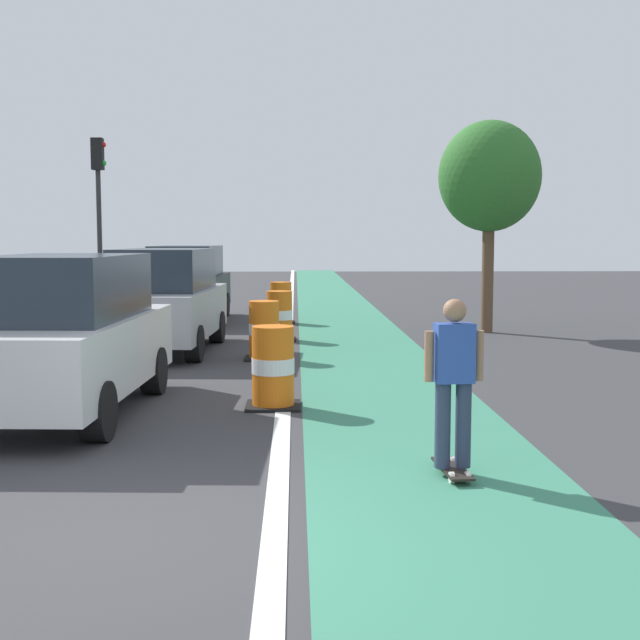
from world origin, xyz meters
The scene contains 14 objects.
ground_plane centered at (0.00, 0.00, 0.00)m, with size 100.00×100.00×0.00m, color #38383A.
bike_lane_strip centered at (2.40, 12.00, 0.00)m, with size 2.50×80.00×0.01m, color #387F60.
lane_divider_stripe centered at (0.90, 12.00, 0.01)m, with size 0.20×80.00×0.01m, color silver.
skateboarder_on_lane centered at (2.56, 1.65, 0.91)m, with size 0.57×0.82×1.69m.
parked_suv_nearest centered at (-1.88, 4.55, 1.04)m, with size 2.09×4.69×2.04m.
parked_suv_second centered at (-1.52, 10.51, 1.04)m, with size 2.10×4.69×2.04m.
parked_suv_third centered at (-1.87, 16.63, 1.04)m, with size 2.04×4.66×2.04m.
traffic_barrel_front centered at (0.76, 4.93, 0.53)m, with size 0.73×0.73×1.09m.
traffic_barrel_mid centered at (0.48, 9.38, 0.53)m, with size 0.73×0.73×1.09m.
traffic_barrel_back centered at (0.71, 12.29, 0.53)m, with size 0.73×0.73×1.09m.
traffic_barrel_far centered at (0.68, 16.04, 0.53)m, with size 0.73×0.73×1.09m.
traffic_light_corner centered at (-4.59, 18.41, 3.50)m, with size 0.41×0.32×5.10m.
pedestrian_crossing centered at (-3.86, 8.24, 0.86)m, with size 0.34×0.20×1.61m.
street_tree_sidewalk centered at (5.64, 13.68, 3.67)m, with size 2.40×2.40×5.00m.
Camera 1 is at (1.06, -6.11, 2.26)m, focal length 47.03 mm.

